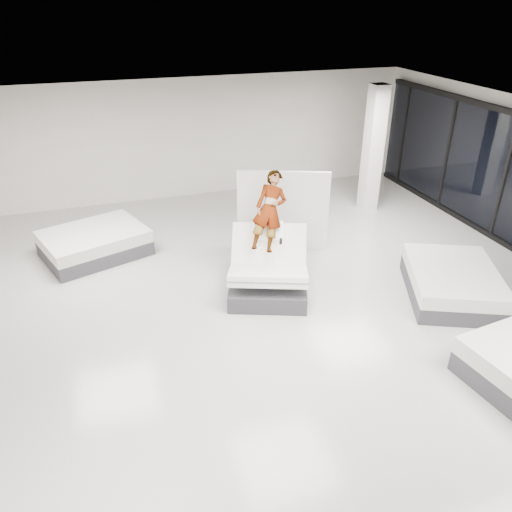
% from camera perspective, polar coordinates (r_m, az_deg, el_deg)
% --- Properties ---
extents(room, '(14.00, 14.04, 3.20)m').
position_cam_1_polar(room, '(7.74, 4.14, 0.69)').
color(room, '#B4B2AA').
rests_on(room, ground).
extents(hero_bed, '(2.01, 2.28, 1.26)m').
position_cam_1_polar(hero_bed, '(9.58, 1.44, -1.80)').
color(hero_bed, '#37373C').
rests_on(hero_bed, floor).
extents(person, '(1.08, 1.63, 1.16)m').
position_cam_1_polar(person, '(9.50, 1.54, 3.60)').
color(person, slate).
rests_on(person, hero_bed).
extents(remote, '(0.10, 0.15, 0.08)m').
position_cam_1_polar(remote, '(9.25, 2.85, 1.70)').
color(remote, black).
rests_on(remote, person).
extents(divider_panel, '(1.88, 0.82, 1.81)m').
position_cam_1_polar(divider_panel, '(10.94, 3.08, 5.16)').
color(divider_panel, white).
rests_on(divider_panel, floor).
extents(flat_bed_right_far, '(2.27, 2.53, 0.57)m').
position_cam_1_polar(flat_bed_right_far, '(10.11, 21.50, -2.86)').
color(flat_bed_right_far, '#37373C').
rests_on(flat_bed_right_far, floor).
extents(flat_bed_left_far, '(2.48, 2.16, 0.57)m').
position_cam_1_polar(flat_bed_left_far, '(11.43, -17.96, 1.42)').
color(flat_bed_left_far, '#37373C').
rests_on(flat_bed_left_far, floor).
extents(column, '(0.40, 0.40, 3.20)m').
position_cam_1_polar(column, '(13.21, 13.22, 11.73)').
color(column, silver).
rests_on(column, floor).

